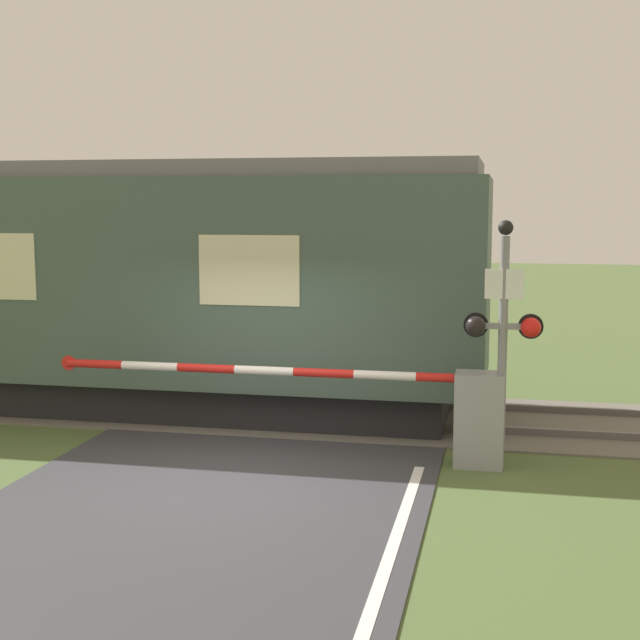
% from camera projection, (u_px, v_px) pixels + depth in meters
% --- Properties ---
extents(ground_plane, '(80.00, 80.00, 0.00)m').
position_uv_depth(ground_plane, '(227.00, 482.00, 10.44)').
color(ground_plane, '#4C6033').
extents(track_bed, '(36.00, 3.20, 0.13)m').
position_uv_depth(track_bed, '(297.00, 411.00, 13.87)').
color(track_bed, '#666056').
rests_on(track_bed, ground_plane).
extents(train, '(14.24, 3.03, 3.86)m').
position_uv_depth(train, '(44.00, 282.00, 14.48)').
color(train, black).
rests_on(train, ground_plane).
extents(crossing_barrier, '(5.90, 0.44, 1.20)m').
position_uv_depth(crossing_barrier, '(439.00, 410.00, 11.09)').
color(crossing_barrier, gray).
rests_on(crossing_barrier, ground_plane).
extents(signal_post, '(0.95, 0.26, 3.05)m').
position_uv_depth(signal_post, '(503.00, 329.00, 10.74)').
color(signal_post, gray).
rests_on(signal_post, ground_plane).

